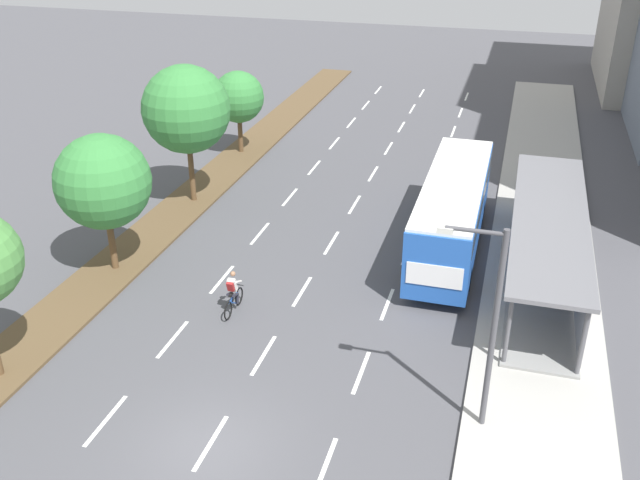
% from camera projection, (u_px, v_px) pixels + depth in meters
% --- Properties ---
extents(ground_plane, '(140.00, 140.00, 0.00)m').
position_uv_depth(ground_plane, '(208.00, 447.00, 20.60)').
color(ground_plane, '#4C4C51').
extents(median_strip, '(2.60, 52.00, 0.12)m').
position_uv_depth(median_strip, '(219.00, 175.00, 39.78)').
color(median_strip, brown).
rests_on(median_strip, ground).
extents(sidewalk_right, '(4.50, 52.00, 0.15)m').
position_uv_depth(sidewalk_right, '(542.00, 210.00, 35.43)').
color(sidewalk_right, '#ADAAA3').
rests_on(sidewalk_right, ground).
extents(lane_divider_left, '(0.14, 47.41, 0.01)m').
position_uv_depth(lane_divider_left, '(290.00, 197.00, 37.08)').
color(lane_divider_left, white).
rests_on(lane_divider_left, ground).
extents(lane_divider_center, '(0.14, 47.41, 0.01)m').
position_uv_depth(lane_divider_center, '(355.00, 204.00, 36.21)').
color(lane_divider_center, white).
rests_on(lane_divider_center, ground).
extents(lane_divider_right, '(0.14, 47.41, 0.01)m').
position_uv_depth(lane_divider_right, '(422.00, 212.00, 35.35)').
color(lane_divider_right, white).
rests_on(lane_divider_right, ground).
extents(bus_shelter, '(2.90, 13.79, 2.86)m').
position_uv_depth(bus_shelter, '(554.00, 241.00, 28.36)').
color(bus_shelter, gray).
rests_on(bus_shelter, sidewalk_right).
extents(bus, '(2.54, 11.29, 3.37)m').
position_uv_depth(bus, '(453.00, 207.00, 30.93)').
color(bus, '#2356B2').
rests_on(bus, ground).
extents(cyclist, '(0.46, 1.82, 1.71)m').
position_uv_depth(cyclist, '(233.00, 294.00, 26.80)').
color(cyclist, black).
rests_on(cyclist, ground).
extents(median_tree_second, '(3.89, 3.89, 5.87)m').
position_uv_depth(median_tree_second, '(103.00, 182.00, 28.28)').
color(median_tree_second, brown).
rests_on(median_tree_second, median_strip).
extents(median_tree_third, '(4.33, 4.33, 6.95)m').
position_uv_depth(median_tree_third, '(186.00, 110.00, 34.36)').
color(median_tree_third, brown).
rests_on(median_tree_third, median_strip).
extents(median_tree_fourth, '(3.04, 3.04, 4.90)m').
position_uv_depth(median_tree_fourth, '(238.00, 97.00, 41.58)').
color(median_tree_fourth, brown).
rests_on(median_tree_fourth, median_strip).
extents(streetlight, '(1.91, 0.24, 6.50)m').
position_uv_depth(streetlight, '(489.00, 317.00, 19.70)').
color(streetlight, '#4C4C51').
rests_on(streetlight, sidewalk_right).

